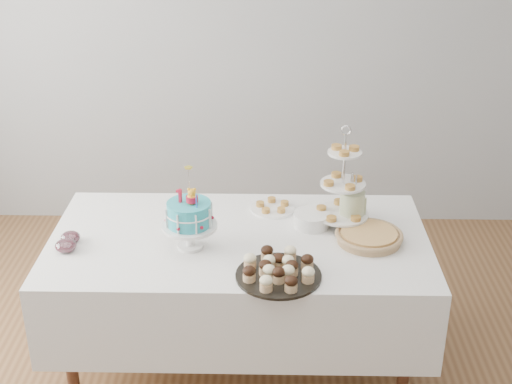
{
  "coord_description": "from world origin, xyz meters",
  "views": [
    {
      "loc": [
        0.15,
        -2.86,
        2.53
      ],
      "look_at": [
        0.09,
        0.3,
        1.03
      ],
      "focal_mm": 50.0,
      "sensor_mm": 36.0,
      "label": 1
    }
  ],
  "objects_px": {
    "plate_stack": "(312,220)",
    "jam_bowl_a": "(66,246)",
    "tiered_stand": "(343,184)",
    "cupcake_tray": "(279,269)",
    "pie": "(369,236)",
    "pastry_plate": "(273,207)",
    "birthday_cake": "(190,227)",
    "table": "(239,276)",
    "jam_bowl_b": "(70,237)",
    "utensil_pitcher": "(352,207)"
  },
  "relations": [
    {
      "from": "birthday_cake",
      "to": "tiered_stand",
      "type": "height_order",
      "value": "tiered_stand"
    },
    {
      "from": "pastry_plate",
      "to": "birthday_cake",
      "type": "bearing_deg",
      "value": -133.83
    },
    {
      "from": "table",
      "to": "plate_stack",
      "type": "height_order",
      "value": "plate_stack"
    },
    {
      "from": "pie",
      "to": "plate_stack",
      "type": "height_order",
      "value": "plate_stack"
    },
    {
      "from": "birthday_cake",
      "to": "tiered_stand",
      "type": "distance_m",
      "value": 0.81
    },
    {
      "from": "table",
      "to": "pastry_plate",
      "type": "xyz_separation_m",
      "value": [
        0.17,
        0.32,
        0.24
      ]
    },
    {
      "from": "table",
      "to": "plate_stack",
      "type": "bearing_deg",
      "value": 19.39
    },
    {
      "from": "cupcake_tray",
      "to": "jam_bowl_b",
      "type": "height_order",
      "value": "cupcake_tray"
    },
    {
      "from": "pie",
      "to": "pastry_plate",
      "type": "height_order",
      "value": "pie"
    },
    {
      "from": "birthday_cake",
      "to": "tiered_stand",
      "type": "xyz_separation_m",
      "value": [
        0.76,
        0.26,
        0.12
      ]
    },
    {
      "from": "jam_bowl_b",
      "to": "utensil_pitcher",
      "type": "distance_m",
      "value": 1.44
    },
    {
      "from": "birthday_cake",
      "to": "jam_bowl_a",
      "type": "relative_size",
      "value": 4.02
    },
    {
      "from": "table",
      "to": "utensil_pitcher",
      "type": "bearing_deg",
      "value": 14.57
    },
    {
      "from": "table",
      "to": "jam_bowl_b",
      "type": "bearing_deg",
      "value": -175.57
    },
    {
      "from": "plate_stack",
      "to": "utensil_pitcher",
      "type": "bearing_deg",
      "value": 5.41
    },
    {
      "from": "table",
      "to": "pastry_plate",
      "type": "distance_m",
      "value": 0.44
    },
    {
      "from": "cupcake_tray",
      "to": "plate_stack",
      "type": "height_order",
      "value": "cupcake_tray"
    },
    {
      "from": "birthday_cake",
      "to": "utensil_pitcher",
      "type": "xyz_separation_m",
      "value": [
        0.82,
        0.26,
        -0.01
      ]
    },
    {
      "from": "birthday_cake",
      "to": "pie",
      "type": "height_order",
      "value": "birthday_cake"
    },
    {
      "from": "plate_stack",
      "to": "jam_bowl_a",
      "type": "distance_m",
      "value": 1.25
    },
    {
      "from": "cupcake_tray",
      "to": "pie",
      "type": "relative_size",
      "value": 1.17
    },
    {
      "from": "plate_stack",
      "to": "jam_bowl_b",
      "type": "xyz_separation_m",
      "value": [
        -1.21,
        -0.2,
        -0.01
      ]
    },
    {
      "from": "jam_bowl_b",
      "to": "pie",
      "type": "bearing_deg",
      "value": 1.44
    },
    {
      "from": "tiered_stand",
      "to": "utensil_pitcher",
      "type": "height_order",
      "value": "tiered_stand"
    },
    {
      "from": "tiered_stand",
      "to": "jam_bowl_b",
      "type": "relative_size",
      "value": 5.7
    },
    {
      "from": "birthday_cake",
      "to": "jam_bowl_b",
      "type": "relative_size",
      "value": 4.34
    },
    {
      "from": "birthday_cake",
      "to": "jam_bowl_a",
      "type": "xyz_separation_m",
      "value": [
        -0.61,
        -0.05,
        -0.09
      ]
    },
    {
      "from": "tiered_stand",
      "to": "jam_bowl_a",
      "type": "height_order",
      "value": "tiered_stand"
    },
    {
      "from": "pie",
      "to": "tiered_stand",
      "type": "height_order",
      "value": "tiered_stand"
    },
    {
      "from": "birthday_cake",
      "to": "cupcake_tray",
      "type": "bearing_deg",
      "value": -9.14
    },
    {
      "from": "table",
      "to": "birthday_cake",
      "type": "relative_size",
      "value": 4.58
    },
    {
      "from": "pie",
      "to": "jam_bowl_a",
      "type": "distance_m",
      "value": 1.5
    },
    {
      "from": "table",
      "to": "jam_bowl_b",
      "type": "xyz_separation_m",
      "value": [
        -0.84,
        -0.07,
        0.25
      ]
    },
    {
      "from": "plate_stack",
      "to": "birthday_cake",
      "type": "bearing_deg",
      "value": -158.74
    },
    {
      "from": "plate_stack",
      "to": "pastry_plate",
      "type": "height_order",
      "value": "plate_stack"
    },
    {
      "from": "jam_bowl_b",
      "to": "utensil_pitcher",
      "type": "height_order",
      "value": "utensil_pitcher"
    },
    {
      "from": "utensil_pitcher",
      "to": "cupcake_tray",
      "type": "bearing_deg",
      "value": -116.14
    },
    {
      "from": "cupcake_tray",
      "to": "utensil_pitcher",
      "type": "xyz_separation_m",
      "value": [
        0.38,
        0.52,
        0.06
      ]
    },
    {
      "from": "pie",
      "to": "utensil_pitcher",
      "type": "height_order",
      "value": "utensil_pitcher"
    },
    {
      "from": "cupcake_tray",
      "to": "table",
      "type": "bearing_deg",
      "value": 118.19
    },
    {
      "from": "cupcake_tray",
      "to": "tiered_stand",
      "type": "height_order",
      "value": "tiered_stand"
    },
    {
      "from": "birthday_cake",
      "to": "utensil_pitcher",
      "type": "distance_m",
      "value": 0.86
    },
    {
      "from": "cupcake_tray",
      "to": "plate_stack",
      "type": "relative_size",
      "value": 2.1
    },
    {
      "from": "birthday_cake",
      "to": "pastry_plate",
      "type": "bearing_deg",
      "value": 68.37
    },
    {
      "from": "pie",
      "to": "utensil_pitcher",
      "type": "bearing_deg",
      "value": 111.63
    },
    {
      "from": "tiered_stand",
      "to": "plate_stack",
      "type": "relative_size",
      "value": 2.91
    },
    {
      "from": "cupcake_tray",
      "to": "jam_bowl_b",
      "type": "relative_size",
      "value": 4.11
    },
    {
      "from": "cupcake_tray",
      "to": "pastry_plate",
      "type": "distance_m",
      "value": 0.69
    },
    {
      "from": "tiered_stand",
      "to": "birthday_cake",
      "type": "bearing_deg",
      "value": -161.22
    },
    {
      "from": "tiered_stand",
      "to": "jam_bowl_a",
      "type": "bearing_deg",
      "value": -167.35
    }
  ]
}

